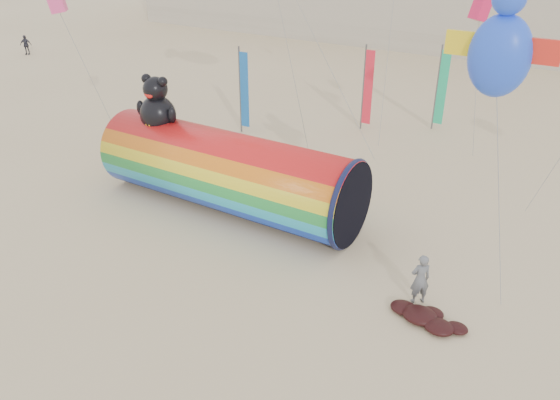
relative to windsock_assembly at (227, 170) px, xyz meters
The scene contains 5 objects.
ground 5.40m from the windsock_assembly, 45.48° to the right, with size 160.00×160.00×0.00m, color #CCB58C.
windsock_assembly is the anchor object (origin of this frame).
kite_handler 9.96m from the windsock_assembly, 12.73° to the right, with size 0.69×0.45×1.90m, color slate.
fabric_bundle 10.83m from the windsock_assembly, 16.59° to the right, with size 2.62×1.35×0.41m.
festival_banners 12.09m from the windsock_assembly, 88.51° to the left, with size 10.50×6.78×5.20m.
Camera 1 is at (10.01, -13.92, 11.85)m, focal length 35.00 mm.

